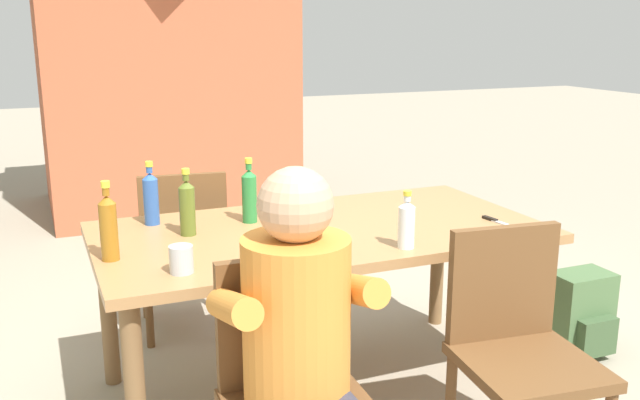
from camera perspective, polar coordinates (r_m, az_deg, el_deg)
The scene contains 17 objects.
ground_plane at distance 3.22m, azimuth 0.00°, elevation -14.94°, with size 24.00×24.00×0.00m, color gray.
dining_table at distance 2.96m, azimuth 0.00°, elevation -3.75°, with size 1.84×0.96×0.74m.
chair_near_left at distance 2.21m, azimuth -2.10°, elevation -14.89°, with size 0.46×0.46×0.87m.
chair_near_right at distance 2.59m, azimuth 15.76°, elevation -10.91°, with size 0.49×0.49×0.87m.
chair_far_left at distance 3.60m, azimuth -11.08°, elevation -3.50°, with size 0.49×0.49×0.87m.
person_in_white_shirt at distance 2.05m, azimuth -1.12°, elevation -12.20°, with size 0.47×0.62×1.18m.
bottle_green at distance 3.00m, azimuth -5.77°, elevation 0.43°, with size 0.06×0.06×0.28m.
bottle_blue at distance 3.04m, azimuth -13.59°, elevation 0.21°, with size 0.06×0.06×0.27m.
bottle_clear at distance 2.67m, azimuth 7.04°, elevation -1.91°, with size 0.06×0.06×0.22m.
bottle_amber at distance 2.62m, azimuth -16.82°, elevation -2.07°, with size 0.06×0.06×0.29m.
bottle_olive at distance 2.86m, azimuth -10.75°, elevation -0.53°, with size 0.06×0.06×0.27m.
cup_steel at distance 2.44m, azimuth -11.22°, elevation -4.75°, with size 0.08×0.08×0.10m, color #B2B7BC.
cup_white at distance 2.86m, azimuth -0.53°, elevation -1.74°, with size 0.08×0.08×0.09m, color white.
cup_terracotta at distance 2.45m, azimuth -2.40°, elevation -4.31°, with size 0.07×0.07×0.11m, color #BC6B47.
table_knife at distance 3.09m, azimuth 14.43°, elevation -1.77°, with size 0.05×0.24×0.01m.
backpack_by_near_side at distance 3.66m, azimuth 20.45°, elevation -8.75°, with size 0.29×0.25×0.41m.
brick_kiosk at distance 6.28m, azimuth -12.85°, elevation 13.05°, with size 2.30×1.77×2.83m.
Camera 1 is at (-1.09, -2.60, 1.56)m, focal length 39.35 mm.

